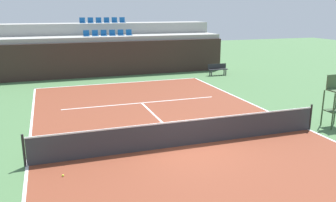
{
  "coord_description": "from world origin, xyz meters",
  "views": [
    {
      "loc": [
        -4.57,
        -11.24,
        4.84
      ],
      "look_at": [
        -0.02,
        2.0,
        1.2
      ],
      "focal_mm": 37.8,
      "sensor_mm": 36.0,
      "label": 1
    }
  ],
  "objects": [
    {
      "name": "ground_plane",
      "position": [
        0.0,
        0.0,
        0.0
      ],
      "size": [
        80.0,
        80.0,
        0.0
      ],
      "primitive_type": "plane",
      "color": "#477042"
    },
    {
      "name": "court_surface",
      "position": [
        0.0,
        0.0,
        0.01
      ],
      "size": [
        11.0,
        24.0,
        0.01
      ],
      "primitive_type": "cube",
      "color": "brown",
      "rests_on": "ground_plane"
    },
    {
      "name": "service_line_far",
      "position": [
        0.0,
        6.4,
        0.01
      ],
      "size": [
        8.26,
        0.1,
        0.0
      ],
      "primitive_type": "cube",
      "color": "white",
      "rests_on": "court_surface"
    },
    {
      "name": "sideline_left",
      "position": [
        -5.45,
        0.0,
        0.01
      ],
      "size": [
        0.1,
        24.0,
        0.0
      ],
      "primitive_type": "cube",
      "color": "white",
      "rests_on": "court_surface"
    },
    {
      "name": "stands_tier_lower",
      "position": [
        0.0,
        16.09,
        1.44
      ],
      "size": [
        17.63,
        2.4,
        2.88
      ],
      "primitive_type": "cube",
      "color": "#9E9E99",
      "rests_on": "ground_plane"
    },
    {
      "name": "baseline_far",
      "position": [
        0.0,
        11.95,
        0.01
      ],
      "size": [
        11.0,
        0.1,
        0.0
      ],
      "primitive_type": "cube",
      "color": "white",
      "rests_on": "court_surface"
    },
    {
      "name": "sideline_right",
      "position": [
        5.45,
        0.0,
        0.01
      ],
      "size": [
        0.1,
        24.0,
        0.0
      ],
      "primitive_type": "cube",
      "color": "white",
      "rests_on": "court_surface"
    },
    {
      "name": "seating_row_lower",
      "position": [
        -0.0,
        16.18,
        3.0
      ],
      "size": [
        3.71,
        0.44,
        0.44
      ],
      "color": "#145193",
      "rests_on": "stands_tier_lower"
    },
    {
      "name": "stands_tier_upper",
      "position": [
        0.0,
        18.49,
        1.88
      ],
      "size": [
        17.63,
        2.4,
        3.76
      ],
      "primitive_type": "cube",
      "color": "#9E9E99",
      "rests_on": "ground_plane"
    },
    {
      "name": "seating_row_upper",
      "position": [
        -0.0,
        18.58,
        3.88
      ],
      "size": [
        3.71,
        0.44,
        0.44
      ],
      "color": "#145193",
      "rests_on": "stands_tier_upper"
    },
    {
      "name": "umpire_chair",
      "position": [
        6.7,
        0.06,
        1.19
      ],
      "size": [
        0.76,
        0.66,
        2.2
      ],
      "color": "#334C2D",
      "rests_on": "ground_plane"
    },
    {
      "name": "player_bench",
      "position": [
        7.55,
        12.53,
        0.51
      ],
      "size": [
        1.5,
        0.4,
        0.85
      ],
      "color": "#232328",
      "rests_on": "ground_plane"
    },
    {
      "name": "tennis_net",
      "position": [
        0.0,
        0.0,
        0.51
      ],
      "size": [
        11.08,
        0.08,
        1.07
      ],
      "color": "black",
      "rests_on": "court_surface"
    },
    {
      "name": "centre_service_line",
      "position": [
        0.0,
        3.2,
        0.01
      ],
      "size": [
        0.1,
        6.4,
        0.0
      ],
      "primitive_type": "cube",
      "color": "white",
      "rests_on": "court_surface"
    },
    {
      "name": "tennis_ball_1",
      "position": [
        -4.41,
        -1.12,
        0.04
      ],
      "size": [
        0.07,
        0.07,
        0.07
      ],
      "primitive_type": "sphere",
      "color": "#CCE033",
      "rests_on": "court_surface"
    },
    {
      "name": "back_wall",
      "position": [
        0.0,
        14.74,
        1.27
      ],
      "size": [
        17.63,
        0.3,
        2.54
      ],
      "primitive_type": "cube",
      "color": "#33231E",
      "rests_on": "ground_plane"
    }
  ]
}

